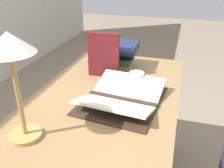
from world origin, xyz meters
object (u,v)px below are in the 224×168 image
at_px(book_standing_upright, 103,55).
at_px(open_book, 122,97).
at_px(coffee_mug, 137,79).
at_px(book_stack_tall, 115,54).
at_px(reading_lamp, 11,55).

bearing_deg(book_standing_upright, open_book, -147.10).
bearing_deg(coffee_mug, open_book, 169.57).
bearing_deg(open_book, book_stack_tall, 26.26).
bearing_deg(reading_lamp, book_standing_upright, -9.95).
height_order(book_stack_tall, reading_lamp, reading_lamp).
xyz_separation_m(open_book, reading_lamp, (-0.38, 0.30, 0.32)).
xyz_separation_m(reading_lamp, coffee_mug, (0.56, -0.33, -0.30)).
distance_m(open_book, book_standing_upright, 0.34).
xyz_separation_m(book_standing_upright, coffee_mug, (-0.08, -0.22, -0.09)).
bearing_deg(coffee_mug, reading_lamp, 149.67).
distance_m(book_standing_upright, reading_lamp, 0.68).
bearing_deg(book_standing_upright, coffee_mug, -112.14).
bearing_deg(open_book, reading_lamp, 148.39).
relative_size(open_book, book_standing_upright, 1.79).
xyz_separation_m(book_stack_tall, book_standing_upright, (-0.17, 0.02, 0.05)).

